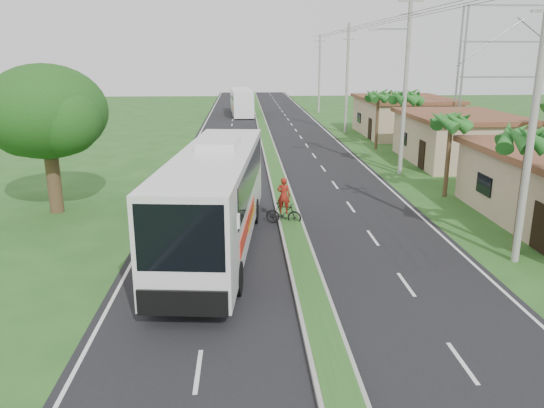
{
  "coord_description": "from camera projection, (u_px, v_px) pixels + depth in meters",
  "views": [
    {
      "loc": [
        -2.25,
        -17.12,
        7.93
      ],
      "look_at": [
        -1.05,
        4.52,
        1.8
      ],
      "focal_mm": 35.0,
      "sensor_mm": 36.0,
      "label": 1
    }
  ],
  "objects": [
    {
      "name": "shop_far",
      "position": [
        403.0,
        116.0,
        53.54
      ],
      "size": [
        8.6,
        11.6,
        3.82
      ],
      "color": "tan",
      "rests_on": "ground"
    },
    {
      "name": "utility_pole_c",
      "position": [
        347.0,
        77.0,
        54.15
      ],
      "size": [
        1.6,
        0.28,
        11.0
      ],
      "color": "gray",
      "rests_on": "ground"
    },
    {
      "name": "palm_verge_a",
      "position": [
        529.0,
        139.0,
        20.8
      ],
      "size": [
        2.4,
        2.4,
        5.45
      ],
      "color": "#473321",
      "rests_on": "ground"
    },
    {
      "name": "lane_edge_right",
      "position": [
        367.0,
        168.0,
        38.3
      ],
      "size": [
        0.12,
        160.0,
        0.01
      ],
      "primitive_type": "cube",
      "color": "silver",
      "rests_on": "ground"
    },
    {
      "name": "billboard_lattice",
      "position": [
        516.0,
        67.0,
        46.87
      ],
      "size": [
        10.18,
        1.18,
        12.07
      ],
      "color": "gray",
      "rests_on": "ground"
    },
    {
      "name": "coach_bus_far",
      "position": [
        241.0,
        101.0,
        71.58
      ],
      "size": [
        3.19,
        11.82,
        3.41
      ],
      "rotation": [
        0.0,
        0.0,
        0.06
      ],
      "color": "white",
      "rests_on": "ground"
    },
    {
      "name": "ground",
      "position": [
        309.0,
        287.0,
        18.73
      ],
      "size": [
        180.0,
        180.0,
        0.0
      ],
      "primitive_type": "plane",
      "color": "#254F1D",
      "rests_on": "ground"
    },
    {
      "name": "coach_bus_main",
      "position": [
        216.0,
        193.0,
        21.81
      ],
      "size": [
        4.21,
        14.0,
        4.46
      ],
      "rotation": [
        0.0,
        0.0,
        -0.1
      ],
      "color": "silver",
      "rests_on": "ground"
    },
    {
      "name": "median_strip",
      "position": [
        275.0,
        168.0,
        37.92
      ],
      "size": [
        1.2,
        160.0,
        0.18
      ],
      "color": "gray",
      "rests_on": "ground"
    },
    {
      "name": "utility_pole_a",
      "position": [
        534.0,
        118.0,
        19.56
      ],
      "size": [
        1.6,
        0.28,
        11.0
      ],
      "color": "gray",
      "rests_on": "ground"
    },
    {
      "name": "utility_pole_d",
      "position": [
        319.0,
        73.0,
        73.43
      ],
      "size": [
        1.6,
        0.28,
        10.5
      ],
      "color": "gray",
      "rests_on": "ground"
    },
    {
      "name": "motorcyclist",
      "position": [
        284.0,
        207.0,
        25.46
      ],
      "size": [
        1.81,
        0.96,
        2.32
      ],
      "rotation": [
        0.0,
        0.0,
        -0.28
      ],
      "color": "black",
      "rests_on": "ground"
    },
    {
      "name": "palm_verge_b",
      "position": [
        451.0,
        121.0,
        29.57
      ],
      "size": [
        2.4,
        2.4,
        5.05
      ],
      "color": "#473321",
      "rests_on": "ground"
    },
    {
      "name": "utility_pole_b",
      "position": [
        405.0,
        81.0,
        34.77
      ],
      "size": [
        3.2,
        0.28,
        12.0
      ],
      "color": "gray",
      "rests_on": "ground"
    },
    {
      "name": "shade_tree",
      "position": [
        44.0,
        115.0,
        26.34
      ],
      "size": [
        6.3,
        6.0,
        7.54
      ],
      "color": "#473321",
      "rests_on": "ground"
    },
    {
      "name": "palm_verge_d",
      "position": [
        379.0,
        96.0,
        44.89
      ],
      "size": [
        2.4,
        2.4,
        5.25
      ],
      "color": "#473321",
      "rests_on": "ground"
    },
    {
      "name": "palm_verge_c",
      "position": [
        405.0,
        97.0,
        36.06
      ],
      "size": [
        2.4,
        2.4,
        5.85
      ],
      "color": "#473321",
      "rests_on": "ground"
    },
    {
      "name": "road_asphalt",
      "position": [
        275.0,
        169.0,
        37.94
      ],
      "size": [
        14.0,
        160.0,
        0.02
      ],
      "primitive_type": "cube",
      "color": "black",
      "rests_on": "ground"
    },
    {
      "name": "lane_edge_left",
      "position": [
        181.0,
        170.0,
        37.59
      ],
      "size": [
        0.12,
        160.0,
        0.01
      ],
      "primitive_type": "cube",
      "color": "silver",
      "rests_on": "ground"
    },
    {
      "name": "shop_mid",
      "position": [
        457.0,
        138.0,
        40.1
      ],
      "size": [
        7.6,
        10.6,
        3.67
      ],
      "color": "tan",
      "rests_on": "ground"
    }
  ]
}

